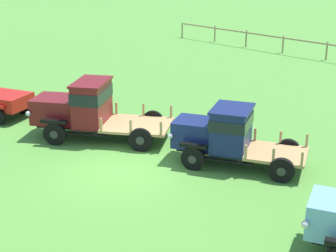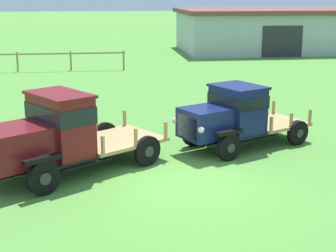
% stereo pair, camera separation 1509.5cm
% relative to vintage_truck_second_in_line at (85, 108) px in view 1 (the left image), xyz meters
% --- Properties ---
extents(ground_plane, '(240.00, 240.00, 0.00)m').
position_rel_vintage_truck_second_in_line_xyz_m(ground_plane, '(3.52, -1.02, -1.22)').
color(ground_plane, '#518E38').
extents(paddock_fence, '(16.36, 0.70, 1.24)m').
position_rel_vintage_truck_second_in_line_xyz_m(paddock_fence, '(-5.22, 19.80, -0.32)').
color(paddock_fence, '#997F60').
rests_on(paddock_fence, ground).
extents(vintage_truck_second_in_line, '(5.67, 4.73, 2.33)m').
position_rel_vintage_truck_second_in_line_xyz_m(vintage_truck_second_in_line, '(0.00, 0.00, 0.00)').
color(vintage_truck_second_in_line, black).
rests_on(vintage_truck_second_in_line, ground).
extents(vintage_truck_midrow_center, '(4.94, 3.55, 2.08)m').
position_rel_vintage_truck_second_in_line_xyz_m(vintage_truck_midrow_center, '(5.59, 1.88, -0.11)').
color(vintage_truck_midrow_center, black).
rests_on(vintage_truck_midrow_center, ground).
extents(oil_drum_beside_row, '(0.62, 0.62, 0.93)m').
position_rel_vintage_truck_second_in_line_xyz_m(oil_drum_beside_row, '(-3.47, 3.25, -0.75)').
color(oil_drum_beside_row, '#1951B2').
rests_on(oil_drum_beside_row, ground).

